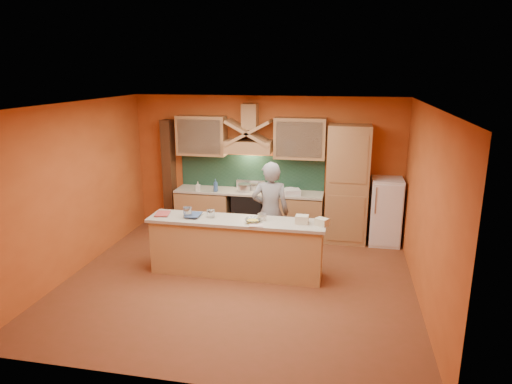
% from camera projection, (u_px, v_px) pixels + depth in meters
% --- Properties ---
extents(floor, '(5.50, 5.00, 0.01)m').
position_uv_depth(floor, '(238.00, 282.00, 7.32)').
color(floor, brown).
rests_on(floor, ground).
extents(ceiling, '(5.50, 5.00, 0.01)m').
position_uv_depth(ceiling, '(236.00, 105.00, 6.60)').
color(ceiling, white).
rests_on(ceiling, wall_back).
extents(wall_back, '(5.50, 0.02, 2.80)m').
position_uv_depth(wall_back, '(266.00, 165.00, 9.33)').
color(wall_back, '#C45B26').
rests_on(wall_back, floor).
extents(wall_front, '(5.50, 0.02, 2.80)m').
position_uv_depth(wall_front, '(179.00, 264.00, 4.59)').
color(wall_front, '#C45B26').
rests_on(wall_front, floor).
extents(wall_left, '(0.02, 5.00, 2.80)m').
position_uv_depth(wall_left, '(75.00, 189.00, 7.48)').
color(wall_left, '#C45B26').
rests_on(wall_left, floor).
extents(wall_right, '(0.02, 5.00, 2.80)m').
position_uv_depth(wall_right, '(426.00, 208.00, 6.44)').
color(wall_right, '#C45B26').
rests_on(wall_right, floor).
extents(base_cabinet_left, '(1.10, 0.60, 0.86)m').
position_uv_depth(base_cabinet_left, '(204.00, 211.00, 9.53)').
color(base_cabinet_left, '#B08050').
rests_on(base_cabinet_left, floor).
extents(base_cabinet_right, '(1.10, 0.60, 0.86)m').
position_uv_depth(base_cabinet_right, '(295.00, 217.00, 9.17)').
color(base_cabinet_right, '#B08050').
rests_on(base_cabinet_right, floor).
extents(counter_top, '(3.00, 0.62, 0.04)m').
position_uv_depth(counter_top, '(249.00, 192.00, 9.23)').
color(counter_top, '#B8AE9B').
rests_on(counter_top, base_cabinet_left).
extents(stove, '(0.60, 0.58, 0.90)m').
position_uv_depth(stove, '(249.00, 213.00, 9.35)').
color(stove, black).
rests_on(stove, floor).
extents(backsplash, '(3.00, 0.03, 0.70)m').
position_uv_depth(backsplash, '(252.00, 172.00, 9.41)').
color(backsplash, '#173326').
rests_on(backsplash, wall_back).
extents(range_hood, '(0.92, 0.50, 0.24)m').
position_uv_depth(range_hood, '(249.00, 146.00, 9.04)').
color(range_hood, '#B08050').
rests_on(range_hood, wall_back).
extents(hood_chimney, '(0.30, 0.30, 0.50)m').
position_uv_depth(hood_chimney, '(250.00, 117.00, 8.98)').
color(hood_chimney, '#B08050').
rests_on(hood_chimney, wall_back).
extents(upper_cabinet_left, '(1.00, 0.35, 0.80)m').
position_uv_depth(upper_cabinet_left, '(202.00, 136.00, 9.25)').
color(upper_cabinet_left, '#B08050').
rests_on(upper_cabinet_left, wall_back).
extents(upper_cabinet_right, '(1.00, 0.35, 0.80)m').
position_uv_depth(upper_cabinet_right, '(300.00, 138.00, 8.88)').
color(upper_cabinet_right, '#B08050').
rests_on(upper_cabinet_right, wall_back).
extents(pantry_column, '(0.80, 0.60, 2.30)m').
position_uv_depth(pantry_column, '(347.00, 184.00, 8.80)').
color(pantry_column, '#B08050').
rests_on(pantry_column, floor).
extents(fridge, '(0.58, 0.60, 1.30)m').
position_uv_depth(fridge, '(385.00, 211.00, 8.79)').
color(fridge, white).
rests_on(fridge, floor).
extents(trim_column_left, '(0.20, 0.30, 2.30)m').
position_uv_depth(trim_column_left, '(169.00, 174.00, 9.64)').
color(trim_column_left, '#472816').
rests_on(trim_column_left, floor).
extents(island_body, '(2.80, 0.55, 0.88)m').
position_uv_depth(island_body, '(236.00, 249.00, 7.51)').
color(island_body, tan).
rests_on(island_body, floor).
extents(island_top, '(2.90, 0.62, 0.05)m').
position_uv_depth(island_top, '(236.00, 221.00, 7.39)').
color(island_top, '#B8AE9B').
rests_on(island_top, island_body).
extents(person, '(0.69, 0.49, 1.80)m').
position_uv_depth(person, '(270.00, 212.00, 7.90)').
color(person, gray).
rests_on(person, floor).
extents(pot_large, '(0.29, 0.29, 0.15)m').
position_uv_depth(pot_large, '(244.00, 189.00, 9.18)').
color(pot_large, silver).
rests_on(pot_large, stove).
extents(pot_small, '(0.19, 0.19, 0.14)m').
position_uv_depth(pot_small, '(253.00, 188.00, 9.29)').
color(pot_small, silver).
rests_on(pot_small, stove).
extents(soap_bottle_a, '(0.10, 0.10, 0.19)m').
position_uv_depth(soap_bottle_a, '(198.00, 186.00, 9.20)').
color(soap_bottle_a, silver).
rests_on(soap_bottle_a, counter_top).
extents(soap_bottle_b, '(0.10, 0.11, 0.25)m').
position_uv_depth(soap_bottle_b, '(216.00, 185.00, 9.15)').
color(soap_bottle_b, '#32538A').
rests_on(soap_bottle_b, counter_top).
extents(bowl_back, '(0.32, 0.32, 0.08)m').
position_uv_depth(bowl_back, '(290.00, 190.00, 9.11)').
color(bowl_back, white).
rests_on(bowl_back, counter_top).
extents(dish_rack, '(0.37, 0.33, 0.11)m').
position_uv_depth(dish_rack, '(292.00, 192.00, 8.93)').
color(dish_rack, silver).
rests_on(dish_rack, counter_top).
extents(book_lower, '(0.28, 0.34, 0.03)m').
position_uv_depth(book_lower, '(156.00, 214.00, 7.63)').
color(book_lower, '#B84541').
rests_on(book_lower, island_top).
extents(book_upper, '(0.23, 0.31, 0.02)m').
position_uv_depth(book_upper, '(187.00, 214.00, 7.53)').
color(book_upper, '#39507E').
rests_on(book_upper, island_top).
extents(jar_large, '(0.18, 0.18, 0.18)m').
position_uv_depth(jar_large, '(188.00, 213.00, 7.45)').
color(jar_large, silver).
rests_on(jar_large, island_top).
extents(jar_small, '(0.15, 0.15, 0.13)m').
position_uv_depth(jar_small, '(211.00, 214.00, 7.48)').
color(jar_small, silver).
rests_on(jar_small, island_top).
extents(kitchen_scale, '(0.13, 0.13, 0.09)m').
position_uv_depth(kitchen_scale, '(262.00, 218.00, 7.33)').
color(kitchen_scale, white).
rests_on(kitchen_scale, island_top).
extents(mixing_bowl, '(0.27, 0.27, 0.06)m').
position_uv_depth(mixing_bowl, '(253.00, 221.00, 7.24)').
color(mixing_bowl, white).
rests_on(mixing_bowl, island_top).
extents(cloth, '(0.23, 0.19, 0.01)m').
position_uv_depth(cloth, '(256.00, 225.00, 7.09)').
color(cloth, beige).
rests_on(cloth, island_top).
extents(grocery_bag_a, '(0.21, 0.17, 0.13)m').
position_uv_depth(grocery_bag_a, '(302.00, 219.00, 7.18)').
color(grocery_bag_a, beige).
rests_on(grocery_bag_a, island_top).
extents(grocery_bag_b, '(0.23, 0.22, 0.11)m').
position_uv_depth(grocery_bag_b, '(322.00, 222.00, 7.09)').
color(grocery_bag_b, beige).
rests_on(grocery_bag_b, island_top).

